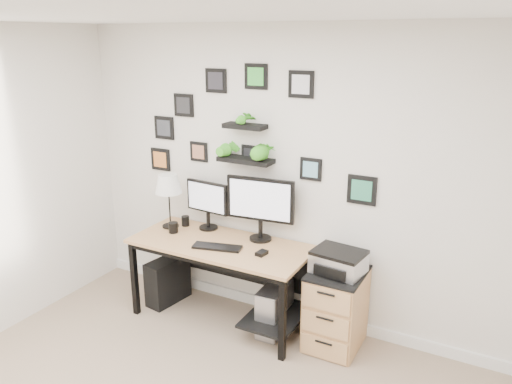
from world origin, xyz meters
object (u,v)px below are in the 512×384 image
Objects in this scene: pc_tower_grey at (275,309)px; file_cabinet at (336,309)px; mug at (173,227)px; table_lamp at (168,185)px; monitor_right at (260,204)px; desk at (226,255)px; monitor_left at (207,202)px; printer at (338,261)px; pc_tower_black at (168,280)px.

pc_tower_grey is 0.55m from file_cabinet.
pc_tower_grey is (1.03, 0.04, -0.58)m from mug.
monitor_right is at bearing 7.10° from table_lamp.
monitor_right is 0.92× the size of file_cabinet.
table_lamp reaches higher than desk.
desk is 0.63m from pc_tower_grey.
monitor_left is 0.75× the size of monitor_right.
printer is (-0.00, 0.01, 0.43)m from file_cabinet.
monitor_right is at bearing -1.15° from monitor_left.
table_lamp reaches higher than printer.
desk is at bearing -6.49° from table_lamp.
table_lamp is at bearing 173.51° from desk.
desk is at bearing -142.33° from monitor_right.
mug reaches higher than desk.
monitor_right is 0.92m from table_lamp.
printer is at bearing -9.08° from monitor_right.
pc_tower_grey is (1.14, -0.07, -0.95)m from table_lamp.
file_cabinet is (1.33, -0.14, -0.68)m from monitor_left.
table_lamp reaches higher than file_cabinet.
pc_tower_grey is 0.77m from printer.
mug is 1.63m from file_cabinet.
mug is 0.22× the size of pc_tower_black.
pc_tower_grey is (1.14, 0.02, -0.01)m from pc_tower_black.
table_lamp is 5.23× the size of mug.
file_cabinet is at bearing 5.11° from pc_tower_grey.
table_lamp reaches higher than pc_tower_grey.
monitor_right reaches higher than printer.
pc_tower_black is at bearing -91.75° from table_lamp.
monitor_left is at bearing 19.78° from table_lamp.
pc_tower_grey is (0.24, -0.18, -0.88)m from monitor_right.
monitor_left is at bearing 39.58° from pc_tower_black.
monitor_right is at bearing 170.45° from file_cabinet.
table_lamp reaches higher than mug.
file_cabinet is at bearing 3.28° from desk.
pc_tower_grey is at bearing -3.27° from table_lamp.
monitor_left is 1.05× the size of pc_tower_black.
monitor_right is 1.20× the size of table_lamp.
desk is at bearing -176.72° from file_cabinet.
file_cabinet is 1.56× the size of printer.
mug is 0.23× the size of printer.
pc_tower_black is at bearing -167.78° from monitor_right.
pc_tower_black is at bearing -149.11° from monitor_left.
pc_tower_black is (-0.35, -0.21, -0.80)m from monitor_left.
monitor_left reaches higher than pc_tower_grey.
monitor_right reaches higher than desk.
desk is 3.72× the size of printer.
mug is (-0.79, -0.22, -0.29)m from monitor_right.
mug is 0.15× the size of file_cabinet.
file_cabinet is at bearing -84.57° from printer.
monitor_right is (0.56, -0.01, 0.07)m from monitor_left.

